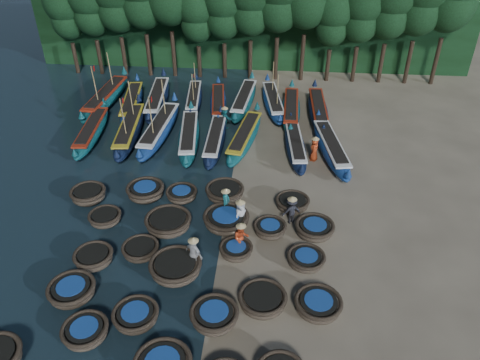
# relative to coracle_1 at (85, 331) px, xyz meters

# --- Properties ---
(ground) EXTENTS (120.00, 120.00, 0.00)m
(ground) POSITION_rel_coracle_1_xyz_m (4.88, 8.63, -0.40)
(ground) COLOR gray
(ground) RESTS_ON ground
(foliage_wall) EXTENTS (40.00, 3.00, 10.00)m
(foliage_wall) POSITION_rel_coracle_1_xyz_m (4.88, 32.13, 4.60)
(foliage_wall) COLOR black
(foliage_wall) RESTS_ON ground
(coracle_1) EXTENTS (2.40, 2.40, 0.69)m
(coracle_1) POSITION_rel_coracle_1_xyz_m (0.00, 0.00, 0.00)
(coracle_1) COLOR brown
(coracle_1) RESTS_ON ground
(coracle_5) EXTENTS (2.18, 2.18, 0.74)m
(coracle_5) POSITION_rel_coracle_1_xyz_m (-1.37, 2.09, 0.03)
(coracle_5) COLOR brown
(coracle_5) RESTS_ON ground
(coracle_6) EXTENTS (2.43, 2.43, 0.67)m
(coracle_6) POSITION_rel_coracle_1_xyz_m (1.85, 0.97, -0.01)
(coracle_6) COLOR brown
(coracle_6) RESTS_ON ground
(coracle_7) EXTENTS (2.52, 2.52, 0.77)m
(coracle_7) POSITION_rel_coracle_1_xyz_m (5.20, 1.19, 0.05)
(coracle_7) COLOR brown
(coracle_7) RESTS_ON ground
(coracle_8) EXTENTS (2.39, 2.39, 0.75)m
(coracle_8) POSITION_rel_coracle_1_xyz_m (7.20, 2.23, 0.03)
(coracle_8) COLOR brown
(coracle_8) RESTS_ON ground
(coracle_9) EXTENTS (2.54, 2.54, 0.71)m
(coracle_9) POSITION_rel_coracle_1_xyz_m (9.62, 2.18, 0.01)
(coracle_9) COLOR brown
(coracle_9) RESTS_ON ground
(coracle_10) EXTENTS (2.12, 2.12, 0.75)m
(coracle_10) POSITION_rel_coracle_1_xyz_m (-1.11, 4.23, 0.03)
(coracle_10) COLOR brown
(coracle_10) RESTS_ON ground
(coracle_11) EXTENTS (2.28, 2.28, 0.66)m
(coracle_11) POSITION_rel_coracle_1_xyz_m (1.01, 5.02, -0.02)
(coracle_11) COLOR brown
(coracle_11) RESTS_ON ground
(coracle_12) EXTENTS (2.53, 2.53, 0.83)m
(coracle_12) POSITION_rel_coracle_1_xyz_m (3.01, 3.86, 0.07)
(coracle_12) COLOR brown
(coracle_12) RESTS_ON ground
(coracle_13) EXTENTS (2.04, 2.04, 0.65)m
(coracle_13) POSITION_rel_coracle_1_xyz_m (5.75, 5.38, -0.02)
(coracle_13) COLOR brown
(coracle_13) RESTS_ON ground
(coracle_14) EXTENTS (2.07, 2.07, 0.64)m
(coracle_14) POSITION_rel_coracle_1_xyz_m (9.21, 5.02, -0.03)
(coracle_14) COLOR brown
(coracle_14) RESTS_ON ground
(coracle_15) EXTENTS (1.87, 1.87, 0.65)m
(coracle_15) POSITION_rel_coracle_1_xyz_m (-1.57, 7.36, -0.03)
(coracle_15) COLOR brown
(coracle_15) RESTS_ON ground
(coracle_16) EXTENTS (2.62, 2.62, 0.82)m
(coracle_16) POSITION_rel_coracle_1_xyz_m (1.97, 7.12, 0.07)
(coracle_16) COLOR brown
(coracle_16) RESTS_ON ground
(coracle_17) EXTENTS (2.51, 2.51, 0.83)m
(coracle_17) POSITION_rel_coracle_1_xyz_m (5.03, 7.57, 0.08)
(coracle_17) COLOR brown
(coracle_17) RESTS_ON ground
(coracle_18) EXTENTS (1.77, 1.77, 0.68)m
(coracle_18) POSITION_rel_coracle_1_xyz_m (7.39, 7.14, -0.01)
(coracle_18) COLOR brown
(coracle_18) RESTS_ON ground
(coracle_19) EXTENTS (2.56, 2.56, 0.75)m
(coracle_19) POSITION_rel_coracle_1_xyz_m (9.73, 7.28, 0.04)
(coracle_19) COLOR brown
(coracle_19) RESTS_ON ground
(coracle_20) EXTENTS (2.27, 2.27, 0.81)m
(coracle_20) POSITION_rel_coracle_1_xyz_m (-3.16, 9.23, 0.07)
(coracle_20) COLOR brown
(coracle_20) RESTS_ON ground
(coracle_21) EXTENTS (2.55, 2.55, 0.85)m
(coracle_21) POSITION_rel_coracle_1_xyz_m (0.07, 9.79, 0.09)
(coracle_21) COLOR brown
(coracle_21) RESTS_ON ground
(coracle_22) EXTENTS (1.97, 1.97, 0.67)m
(coracle_22) POSITION_rel_coracle_1_xyz_m (2.19, 9.83, -0.01)
(coracle_22) COLOR brown
(coracle_22) RESTS_ON ground
(coracle_23) EXTENTS (2.67, 2.67, 0.77)m
(coracle_23) POSITION_rel_coracle_1_xyz_m (4.67, 10.16, 0.04)
(coracle_23) COLOR brown
(coracle_23) RESTS_ON ground
(coracle_24) EXTENTS (2.41, 2.41, 0.66)m
(coracle_24) POSITION_rel_coracle_1_xyz_m (8.60, 9.51, -0.02)
(coracle_24) COLOR brown
(coracle_24) RESTS_ON ground
(long_boat_1) EXTENTS (1.98, 7.95, 1.40)m
(long_boat_1) POSITION_rel_coracle_1_xyz_m (-5.54, 16.62, 0.14)
(long_boat_1) COLOR #0F525A
(long_boat_1) RESTS_ON ground
(long_boat_2) EXTENTS (2.34, 8.79, 3.75)m
(long_boat_2) POSITION_rel_coracle_1_xyz_m (-2.88, 16.95, 0.20)
(long_boat_2) COLOR #0E1E34
(long_boat_2) RESTS_ON ground
(long_boat_3) EXTENTS (2.17, 9.01, 3.83)m
(long_boat_3) POSITION_rel_coracle_1_xyz_m (-0.78, 17.18, 0.21)
(long_boat_3) COLOR navy
(long_boat_3) RESTS_ON ground
(long_boat_4) EXTENTS (2.40, 8.17, 1.45)m
(long_boat_4) POSITION_rel_coracle_1_xyz_m (1.48, 16.44, 0.15)
(long_boat_4) COLOR #0F525A
(long_boat_4) RESTS_ON ground
(long_boat_5) EXTENTS (1.40, 7.75, 1.36)m
(long_boat_5) POSITION_rel_coracle_1_xyz_m (3.35, 16.16, 0.12)
(long_boat_5) COLOR #0E1E34
(long_boat_5) RESTS_ON ground
(long_boat_6) EXTENTS (2.79, 8.13, 1.45)m
(long_boat_6) POSITION_rel_coracle_1_xyz_m (5.36, 16.68, 0.15)
(long_boat_6) COLOR #0F525A
(long_boat_6) RESTS_ON ground
(long_boat_7) EXTENTS (1.91, 7.33, 1.29)m
(long_boat_7) POSITION_rel_coracle_1_xyz_m (8.86, 15.79, 0.09)
(long_boat_7) COLOR #0E1E34
(long_boat_7) RESTS_ON ground
(long_boat_8) EXTENTS (2.80, 8.23, 1.47)m
(long_boat_8) POSITION_rel_coracle_1_xyz_m (11.22, 15.63, 0.16)
(long_boat_8) COLOR navy
(long_boat_8) RESTS_ON ground
(long_boat_9) EXTENTS (2.27, 9.15, 3.90)m
(long_boat_9) POSITION_rel_coracle_1_xyz_m (-6.27, 22.10, 0.22)
(long_boat_9) COLOR #0F525A
(long_boat_9) RESTS_ON ground
(long_boat_10) EXTENTS (2.55, 8.21, 1.46)m
(long_boat_10) POSITION_rel_coracle_1_xyz_m (-3.97, 21.48, 0.16)
(long_boat_10) COLOR navy
(long_boat_10) RESTS_ON ground
(long_boat_11) EXTENTS (2.27, 8.82, 1.56)m
(long_boat_11) POSITION_rel_coracle_1_xyz_m (-2.10, 22.26, 0.19)
(long_boat_11) COLOR #0E1E34
(long_boat_11) RESTS_ON ground
(long_boat_12) EXTENTS (1.92, 7.23, 3.08)m
(long_boat_12) POSITION_rel_coracle_1_xyz_m (0.77, 22.84, 0.09)
(long_boat_12) COLOR #0E1E34
(long_boat_12) RESTS_ON ground
(long_boat_13) EXTENTS (2.16, 7.39, 1.31)m
(long_boat_13) POSITION_rel_coracle_1_xyz_m (2.85, 22.17, 0.10)
(long_boat_13) COLOR navy
(long_boat_13) RESTS_ON ground
(long_boat_14) EXTENTS (2.27, 8.25, 1.46)m
(long_boat_14) POSITION_rel_coracle_1_xyz_m (4.86, 22.73, 0.16)
(long_boat_14) COLOR #0F525A
(long_boat_14) RESTS_ON ground
(long_boat_15) EXTENTS (2.59, 7.94, 3.41)m
(long_boat_15) POSITION_rel_coracle_1_xyz_m (7.19, 22.58, 0.14)
(long_boat_15) COLOR navy
(long_boat_15) RESTS_ON ground
(long_boat_16) EXTENTS (1.61, 8.18, 1.44)m
(long_boat_16) POSITION_rel_coracle_1_xyz_m (8.61, 21.27, 0.15)
(long_boat_16) COLOR #0F525A
(long_boat_16) RESTS_ON ground
(long_boat_17) EXTENTS (1.66, 8.26, 1.45)m
(long_boat_17) POSITION_rel_coracle_1_xyz_m (10.70, 21.37, 0.15)
(long_boat_17) COLOR #0E1E34
(long_boat_17) RESTS_ON ground
(fisherman_0) EXTENTS (0.88, 0.98, 1.89)m
(fisherman_0) POSITION_rel_coracle_1_xyz_m (5.78, 7.65, 0.50)
(fisherman_0) COLOR silver
(fisherman_0) RESTS_ON ground
(fisherman_1) EXTENTS (0.58, 0.71, 1.86)m
(fisherman_1) POSITION_rel_coracle_1_xyz_m (4.90, 8.62, 0.54)
(fisherman_1) COLOR #196269
(fisherman_1) RESTS_ON ground
(fisherman_2) EXTENTS (0.94, 0.82, 1.86)m
(fisherman_2) POSITION_rel_coracle_1_xyz_m (5.97, 5.79, 0.48)
(fisherman_2) COLOR #B93A18
(fisherman_2) RESTS_ON ground
(fisherman_3) EXTENTS (1.21, 0.97, 1.83)m
(fisherman_3) POSITION_rel_coracle_1_xyz_m (8.50, 8.23, 0.46)
(fisherman_3) COLOR black
(fisherman_3) RESTS_ON ground
(fisherman_4) EXTENTS (1.11, 0.97, 1.99)m
(fisherman_4) POSITION_rel_coracle_1_xyz_m (3.84, 4.40, 0.55)
(fisherman_4) COLOR silver
(fisherman_4) RESTS_ON ground
(fisherman_5) EXTENTS (1.26, 1.47, 1.80)m
(fisherman_5) POSITION_rel_coracle_1_xyz_m (3.74, 18.95, 0.44)
(fisherman_5) COLOR #196269
(fisherman_5) RESTS_ON ground
(fisherman_6) EXTENTS (0.67, 0.90, 1.85)m
(fisherman_6) POSITION_rel_coracle_1_xyz_m (10.06, 14.85, 0.49)
(fisherman_6) COLOR #B93A18
(fisherman_6) RESTS_ON ground
(tree_0) EXTENTS (3.68, 3.68, 8.68)m
(tree_0) POSITION_rel_coracle_1_xyz_m (-11.12, 28.63, 5.57)
(tree_0) COLOR black
(tree_0) RESTS_ON ground
(tree_5) EXTENTS (3.68, 3.68, 8.68)m
(tree_5) POSITION_rel_coracle_1_xyz_m (0.38, 28.63, 5.57)
(tree_5) COLOR black
(tree_5) RESTS_ON ground
(tree_6) EXTENTS (4.09, 4.09, 9.65)m
(tree_6) POSITION_rel_coracle_1_xyz_m (2.68, 28.63, 6.25)
(tree_6) COLOR black
(tree_6) RESTS_ON ground
(tree_10) EXTENTS (3.68, 3.68, 8.68)m
(tree_10) POSITION_rel_coracle_1_xyz_m (11.88, 28.63, 5.57)
(tree_10) COLOR black
(tree_10) RESTS_ON ground
(tree_11) EXTENTS (4.09, 4.09, 9.65)m
(tree_11) POSITION_rel_coracle_1_xyz_m (14.18, 28.63, 6.25)
(tree_11) COLOR black
(tree_11) RESTS_ON ground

